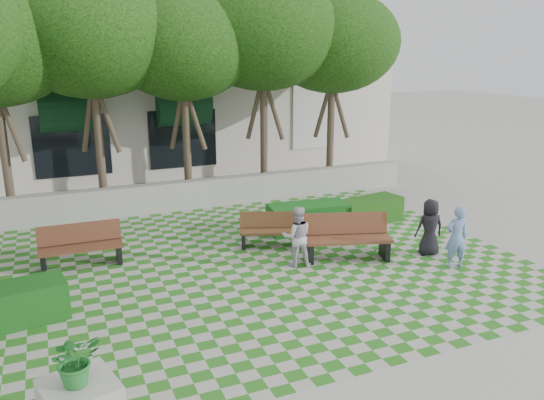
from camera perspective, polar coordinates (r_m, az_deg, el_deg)
name	(u,v)px	position (r m, az deg, el deg)	size (l,w,h in m)	color
ground	(278,281)	(11.69, 0.65, -8.73)	(90.00, 90.00, 0.00)	gray
lawn	(261,265)	(12.53, -1.21, -6.97)	(12.00, 12.00, 0.00)	#2B721E
retaining_wall	(200,194)	(17.07, -7.78, 0.67)	(15.00, 0.36, 0.90)	#9E9B93
bench_east	(347,238)	(12.86, 8.06, -4.05)	(2.18, 1.27, 1.09)	brown
bench_mid	(272,230)	(13.57, 0.01, -3.29)	(1.73, 1.11, 0.86)	#50321B
bench_west	(81,246)	(13.11, -19.87, -4.71)	(1.88, 0.66, 0.98)	#542C1C
hedge_east	(369,211)	(15.68, 10.36, -1.15)	(2.05, 0.82, 0.72)	#1A4713
hedge_midright	(308,218)	(14.74, 3.92, -1.89)	(2.21, 0.88, 0.77)	#144D19
hedge_west	(6,306)	(10.95, -26.67, -10.19)	(2.07, 0.83, 0.72)	#124614
planter_front	(80,400)	(7.49, -19.94, -19.55)	(1.05, 1.05, 1.53)	#9E9B93
person_blue	(456,237)	(12.86, 19.22, -3.81)	(0.54, 0.35, 1.47)	#6B8BC4
person_dark	(430,227)	(13.48, 16.60, -2.83)	(0.69, 0.45, 1.40)	black
person_white	(297,236)	(12.25, 2.70, -3.94)	(0.70, 0.54, 1.44)	silver
tree_row	(131,38)	(15.87, -14.94, 16.44)	(17.70, 13.40, 7.41)	#47382B
building	(170,105)	(24.49, -10.89, 9.99)	(18.00, 8.92, 5.15)	beige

